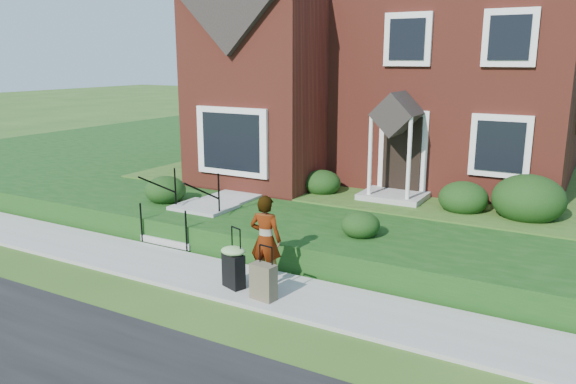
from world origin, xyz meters
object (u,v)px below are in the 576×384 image
Objects in this scene: woman at (266,239)px; suitcase_olive at (263,282)px; suitcase_black at (233,264)px; front_steps at (192,218)px.

woman is 0.91m from suitcase_olive.
suitcase_black is 1.18× the size of suitcase_olive.
woman reaches higher than front_steps.
suitcase_olive is (3.42, -2.29, -0.07)m from front_steps.
front_steps is 3.42m from suitcase_black.
suitcase_olive is at bearing -33.81° from front_steps.
woman is at bearing -28.01° from front_steps.
woman is 0.74m from suitcase_black.
woman is at bearing 72.23° from suitcase_black.
suitcase_olive is (0.36, -0.66, -0.51)m from woman.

